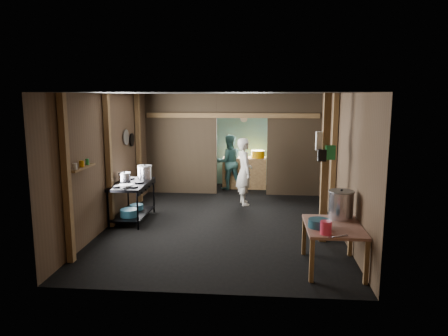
# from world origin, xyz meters

# --- Properties ---
(floor) EXTENTS (4.50, 7.00, 0.00)m
(floor) POSITION_xyz_m (0.00, 0.00, 0.00)
(floor) COLOR black
(floor) RESTS_ON ground
(ceiling) EXTENTS (4.50, 7.00, 0.00)m
(ceiling) POSITION_xyz_m (0.00, 0.00, 2.60)
(ceiling) COLOR #3E3C3A
(ceiling) RESTS_ON ground
(wall_back) EXTENTS (4.50, 0.00, 2.60)m
(wall_back) POSITION_xyz_m (0.00, 3.50, 1.30)
(wall_back) COLOR brown
(wall_back) RESTS_ON ground
(wall_front) EXTENTS (4.50, 0.00, 2.60)m
(wall_front) POSITION_xyz_m (0.00, -3.50, 1.30)
(wall_front) COLOR brown
(wall_front) RESTS_ON ground
(wall_left) EXTENTS (0.00, 7.00, 2.60)m
(wall_left) POSITION_xyz_m (-2.25, 0.00, 1.30)
(wall_left) COLOR brown
(wall_left) RESTS_ON ground
(wall_right) EXTENTS (0.00, 7.00, 2.60)m
(wall_right) POSITION_xyz_m (2.25, 0.00, 1.30)
(wall_right) COLOR brown
(wall_right) RESTS_ON ground
(partition_left) EXTENTS (1.85, 0.10, 2.60)m
(partition_left) POSITION_xyz_m (-1.32, 2.20, 1.30)
(partition_left) COLOR #413522
(partition_left) RESTS_ON floor
(partition_right) EXTENTS (1.35, 0.10, 2.60)m
(partition_right) POSITION_xyz_m (1.57, 2.20, 1.30)
(partition_right) COLOR #413522
(partition_right) RESTS_ON floor
(partition_header) EXTENTS (1.30, 0.10, 0.60)m
(partition_header) POSITION_xyz_m (0.25, 2.20, 2.30)
(partition_header) COLOR #413522
(partition_header) RESTS_ON wall_back
(turquoise_panel) EXTENTS (4.40, 0.06, 2.50)m
(turquoise_panel) POSITION_xyz_m (0.00, 3.44, 1.25)
(turquoise_panel) COLOR #5E9D9E
(turquoise_panel) RESTS_ON wall_back
(back_counter) EXTENTS (1.20, 0.50, 0.85)m
(back_counter) POSITION_xyz_m (0.30, 2.95, 0.42)
(back_counter) COLOR #9B7744
(back_counter) RESTS_ON floor
(wall_clock) EXTENTS (0.20, 0.03, 0.20)m
(wall_clock) POSITION_xyz_m (0.25, 3.40, 1.90)
(wall_clock) COLOR silver
(wall_clock) RESTS_ON wall_back
(post_left_a) EXTENTS (0.10, 0.12, 2.60)m
(post_left_a) POSITION_xyz_m (-2.18, -2.60, 1.30)
(post_left_a) COLOR #9B7744
(post_left_a) RESTS_ON floor
(post_left_b) EXTENTS (0.10, 0.12, 2.60)m
(post_left_b) POSITION_xyz_m (-2.18, -0.80, 1.30)
(post_left_b) COLOR #9B7744
(post_left_b) RESTS_ON floor
(post_left_c) EXTENTS (0.10, 0.12, 2.60)m
(post_left_c) POSITION_xyz_m (-2.18, 1.20, 1.30)
(post_left_c) COLOR #9B7744
(post_left_c) RESTS_ON floor
(post_right) EXTENTS (0.10, 0.12, 2.60)m
(post_right) POSITION_xyz_m (2.18, -0.20, 1.30)
(post_right) COLOR #9B7744
(post_right) RESTS_ON floor
(post_free) EXTENTS (0.12, 0.12, 2.60)m
(post_free) POSITION_xyz_m (1.85, -1.30, 1.30)
(post_free) COLOR #9B7744
(post_free) RESTS_ON floor
(cross_beam) EXTENTS (4.40, 0.12, 0.12)m
(cross_beam) POSITION_xyz_m (0.00, 2.15, 2.05)
(cross_beam) COLOR #9B7744
(cross_beam) RESTS_ON wall_left
(pan_lid_big) EXTENTS (0.03, 0.34, 0.34)m
(pan_lid_big) POSITION_xyz_m (-2.21, 0.40, 1.65)
(pan_lid_big) COLOR gray
(pan_lid_big) RESTS_ON wall_left
(pan_lid_small) EXTENTS (0.03, 0.30, 0.30)m
(pan_lid_small) POSITION_xyz_m (-2.21, 0.80, 1.55)
(pan_lid_small) COLOR black
(pan_lid_small) RESTS_ON wall_left
(wall_shelf) EXTENTS (0.14, 0.80, 0.03)m
(wall_shelf) POSITION_xyz_m (-2.15, -2.10, 1.40)
(wall_shelf) COLOR #9B7744
(wall_shelf) RESTS_ON wall_left
(jar_white) EXTENTS (0.07, 0.07, 0.10)m
(jar_white) POSITION_xyz_m (-2.15, -2.35, 1.47)
(jar_white) COLOR silver
(jar_white) RESTS_ON wall_shelf
(jar_yellow) EXTENTS (0.08, 0.08, 0.10)m
(jar_yellow) POSITION_xyz_m (-2.15, -2.10, 1.47)
(jar_yellow) COLOR #C07E01
(jar_yellow) RESTS_ON wall_shelf
(jar_green) EXTENTS (0.06, 0.06, 0.10)m
(jar_green) POSITION_xyz_m (-2.15, -1.88, 1.47)
(jar_green) COLOR #228F41
(jar_green) RESTS_ON wall_shelf
(bag_white) EXTENTS (0.22, 0.15, 0.32)m
(bag_white) POSITION_xyz_m (1.80, -1.22, 1.78)
(bag_white) COLOR silver
(bag_white) RESTS_ON post_free
(bag_green) EXTENTS (0.16, 0.12, 0.24)m
(bag_green) POSITION_xyz_m (1.92, -1.36, 1.60)
(bag_green) COLOR #228F41
(bag_green) RESTS_ON post_free
(bag_black) EXTENTS (0.14, 0.10, 0.20)m
(bag_black) POSITION_xyz_m (1.78, -1.38, 1.55)
(bag_black) COLOR black
(bag_black) RESTS_ON post_free
(gas_range) EXTENTS (0.69, 1.34, 0.79)m
(gas_range) POSITION_xyz_m (-1.88, -0.37, 0.40)
(gas_range) COLOR black
(gas_range) RESTS_ON floor
(prep_table) EXTENTS (0.82, 1.13, 0.67)m
(prep_table) POSITION_xyz_m (1.83, -2.50, 0.33)
(prep_table) COLOR #A16E5B
(prep_table) RESTS_ON floor
(stove_pot_large) EXTENTS (0.33, 0.33, 0.32)m
(stove_pot_large) POSITION_xyz_m (-1.71, 0.03, 0.93)
(stove_pot_large) COLOR silver
(stove_pot_large) RESTS_ON gas_range
(stove_pot_med) EXTENTS (0.28, 0.28, 0.22)m
(stove_pot_med) POSITION_xyz_m (-2.05, -0.30, 0.88)
(stove_pot_med) COLOR silver
(stove_pot_med) RESTS_ON gas_range
(frying_pan) EXTENTS (0.35, 0.54, 0.07)m
(frying_pan) POSITION_xyz_m (-1.88, -0.75, 0.82)
(frying_pan) COLOR gray
(frying_pan) RESTS_ON gas_range
(blue_tub_front) EXTENTS (0.36, 0.36, 0.15)m
(blue_tub_front) POSITION_xyz_m (-1.88, -0.61, 0.23)
(blue_tub_front) COLOR #22536A
(blue_tub_front) RESTS_ON gas_range
(blue_tub_back) EXTENTS (0.28, 0.28, 0.11)m
(blue_tub_back) POSITION_xyz_m (-1.88, -0.11, 0.21)
(blue_tub_back) COLOR #22536A
(blue_tub_back) RESTS_ON gas_range
(stock_pot) EXTENTS (0.50, 0.50, 0.46)m
(stock_pot) POSITION_xyz_m (1.99, -2.12, 0.88)
(stock_pot) COLOR silver
(stock_pot) RESTS_ON prep_table
(wash_basin) EXTENTS (0.33, 0.33, 0.12)m
(wash_basin) POSITION_xyz_m (1.60, -2.61, 0.72)
(wash_basin) COLOR #22536A
(wash_basin) RESTS_ON prep_table
(pink_bucket) EXTENTS (0.20, 0.20, 0.19)m
(pink_bucket) POSITION_xyz_m (1.65, -2.92, 0.76)
(pink_bucket) COLOR #FE3658
(pink_bucket) RESTS_ON prep_table
(knife) EXTENTS (0.29, 0.14, 0.01)m
(knife) POSITION_xyz_m (1.80, -3.01, 0.67)
(knife) COLOR silver
(knife) RESTS_ON prep_table
(yellow_tub) EXTENTS (0.37, 0.37, 0.21)m
(yellow_tub) POSITION_xyz_m (0.66, 2.95, 0.95)
(yellow_tub) COLOR #C07E01
(yellow_tub) RESTS_ON back_counter
(red_cup) EXTENTS (0.12, 0.12, 0.14)m
(red_cup) POSITION_xyz_m (-0.05, 2.95, 0.92)
(red_cup) COLOR #B71B02
(red_cup) RESTS_ON back_counter
(cook) EXTENTS (0.52, 0.66, 1.58)m
(cook) POSITION_xyz_m (0.36, 1.14, 0.79)
(cook) COLOR silver
(cook) RESTS_ON floor
(worker_back) EXTENTS (0.86, 0.76, 1.50)m
(worker_back) POSITION_xyz_m (-0.12, 2.78, 0.75)
(worker_back) COLOR #376B67
(worker_back) RESTS_ON floor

